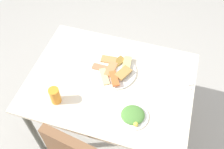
{
  "coord_description": "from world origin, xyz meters",
  "views": [
    {
      "loc": [
        -0.31,
        0.97,
        2.15
      ],
      "look_at": [
        -0.0,
        -0.03,
        0.77
      ],
      "focal_mm": 40.61,
      "sensor_mm": 36.0,
      "label": 1
    }
  ],
  "objects_px": {
    "pide_platter": "(114,70)",
    "fork": "(179,84)",
    "dining_table": "(110,88)",
    "salad_plate_greens": "(133,115)",
    "soda_can": "(55,96)",
    "spoon": "(178,89)",
    "paper_napkin": "(178,87)"
  },
  "relations": [
    {
      "from": "dining_table",
      "to": "paper_napkin",
      "type": "relative_size",
      "value": 9.74
    },
    {
      "from": "pide_platter",
      "to": "soda_can",
      "type": "bearing_deg",
      "value": 49.49
    },
    {
      "from": "paper_napkin",
      "to": "fork",
      "type": "height_order",
      "value": "fork"
    },
    {
      "from": "salad_plate_greens",
      "to": "spoon",
      "type": "bearing_deg",
      "value": -129.81
    },
    {
      "from": "dining_table",
      "to": "pide_platter",
      "type": "xyz_separation_m",
      "value": [
        -0.0,
        -0.08,
        0.1
      ]
    },
    {
      "from": "soda_can",
      "to": "spoon",
      "type": "bearing_deg",
      "value": -156.6
    },
    {
      "from": "dining_table",
      "to": "fork",
      "type": "relative_size",
      "value": 5.86
    },
    {
      "from": "pide_platter",
      "to": "spoon",
      "type": "xyz_separation_m",
      "value": [
        -0.45,
        0.02,
        -0.01
      ]
    },
    {
      "from": "soda_can",
      "to": "pide_platter",
      "type": "bearing_deg",
      "value": -130.51
    },
    {
      "from": "salad_plate_greens",
      "to": "fork",
      "type": "relative_size",
      "value": 1.02
    },
    {
      "from": "pide_platter",
      "to": "fork",
      "type": "bearing_deg",
      "value": -177.61
    },
    {
      "from": "soda_can",
      "to": "paper_napkin",
      "type": "height_order",
      "value": "soda_can"
    },
    {
      "from": "fork",
      "to": "soda_can",
      "type": "bearing_deg",
      "value": 7.46
    },
    {
      "from": "pide_platter",
      "to": "paper_napkin",
      "type": "bearing_deg",
      "value": -179.89
    },
    {
      "from": "paper_napkin",
      "to": "salad_plate_greens",
      "type": "bearing_deg",
      "value": 51.89
    },
    {
      "from": "dining_table",
      "to": "fork",
      "type": "height_order",
      "value": "fork"
    },
    {
      "from": "salad_plate_greens",
      "to": "fork",
      "type": "bearing_deg",
      "value": -126.54
    },
    {
      "from": "paper_napkin",
      "to": "pide_platter",
      "type": "bearing_deg",
      "value": 0.11
    },
    {
      "from": "dining_table",
      "to": "spoon",
      "type": "height_order",
      "value": "spoon"
    },
    {
      "from": "pide_platter",
      "to": "soda_can",
      "type": "xyz_separation_m",
      "value": [
        0.29,
        0.34,
        0.05
      ]
    },
    {
      "from": "pide_platter",
      "to": "soda_can",
      "type": "distance_m",
      "value": 0.45
    },
    {
      "from": "dining_table",
      "to": "salad_plate_greens",
      "type": "xyz_separation_m",
      "value": [
        -0.21,
        0.22,
        0.1
      ]
    },
    {
      "from": "pide_platter",
      "to": "fork",
      "type": "relative_size",
      "value": 1.67
    },
    {
      "from": "fork",
      "to": "spoon",
      "type": "relative_size",
      "value": 1.13
    },
    {
      "from": "dining_table",
      "to": "pide_platter",
      "type": "relative_size",
      "value": 3.52
    },
    {
      "from": "fork",
      "to": "spoon",
      "type": "distance_m",
      "value": 0.04
    },
    {
      "from": "dining_table",
      "to": "salad_plate_greens",
      "type": "relative_size",
      "value": 5.72
    },
    {
      "from": "pide_platter",
      "to": "spoon",
      "type": "bearing_deg",
      "value": 177.82
    },
    {
      "from": "pide_platter",
      "to": "fork",
      "type": "distance_m",
      "value": 0.45
    },
    {
      "from": "dining_table",
      "to": "spoon",
      "type": "distance_m",
      "value": 0.47
    },
    {
      "from": "salad_plate_greens",
      "to": "soda_can",
      "type": "relative_size",
      "value": 1.6
    },
    {
      "from": "pide_platter",
      "to": "fork",
      "type": "height_order",
      "value": "pide_platter"
    }
  ]
}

